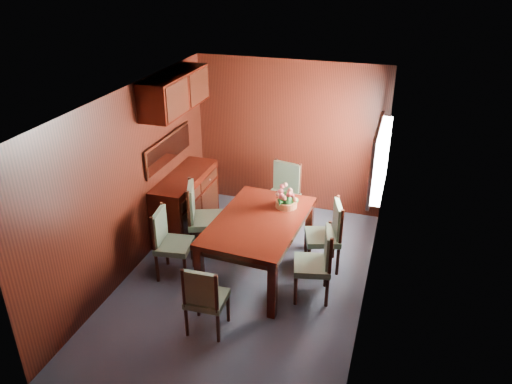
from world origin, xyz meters
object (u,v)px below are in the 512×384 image
(dining_table, at_px, (259,227))
(chair_head, at_px, (204,296))
(sideboard, at_px, (186,203))
(chair_left_near, at_px, (168,239))
(chair_right_near, at_px, (318,260))
(flower_centerpiece, at_px, (287,197))

(dining_table, xyz_separation_m, chair_head, (-0.22, -1.28, -0.19))
(chair_head, bearing_deg, sideboard, 117.42)
(dining_table, height_order, chair_left_near, chair_left_near)
(chair_left_near, bearing_deg, chair_right_near, 85.29)
(chair_right_near, xyz_separation_m, flower_centerpiece, (-0.58, 0.70, 0.42))
(sideboard, bearing_deg, chair_right_near, -24.73)
(chair_head, relative_size, flower_centerpiece, 2.92)
(chair_left_near, relative_size, chair_head, 1.06)
(chair_left_near, height_order, chair_head, chair_left_near)
(chair_head, bearing_deg, chair_right_near, 42.04)
(dining_table, height_order, chair_right_near, chair_right_near)
(sideboard, bearing_deg, dining_table, -28.58)
(sideboard, height_order, dining_table, sideboard)
(sideboard, xyz_separation_m, flower_centerpiece, (1.61, -0.31, 0.49))
(flower_centerpiece, bearing_deg, dining_table, -119.83)
(chair_left_near, height_order, chair_right_near, chair_right_near)
(sideboard, height_order, chair_head, sideboard)
(chair_right_near, bearing_deg, sideboard, 52.75)
(dining_table, bearing_deg, sideboard, 155.02)
(sideboard, distance_m, chair_left_near, 1.16)
(dining_table, bearing_deg, chair_head, -96.17)
(sideboard, relative_size, flower_centerpiece, 4.61)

